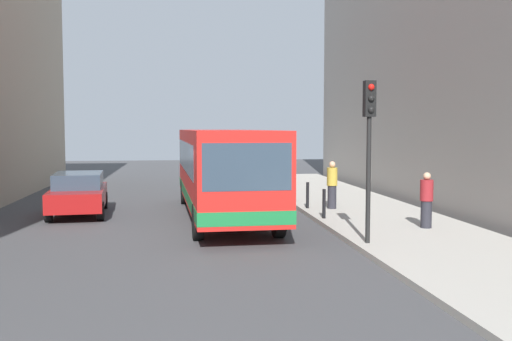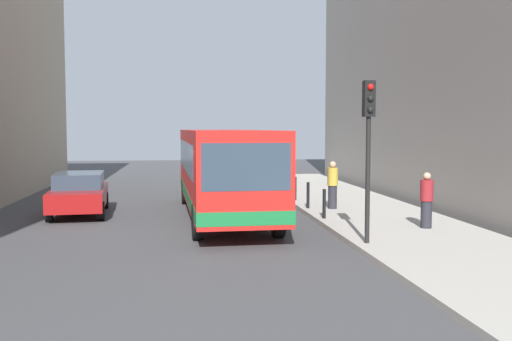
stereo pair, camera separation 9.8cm
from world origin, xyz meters
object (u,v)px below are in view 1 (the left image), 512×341
object	(u,v)px
bollard_far	(294,188)
pedestrian_near_signal	(426,200)
pedestrian_mid_sidewalk	(332,185)
bollard_near	(324,204)
car_beside_bus	(79,193)
traffic_light	(369,131)
bus	(222,167)
bollard_mid	(308,195)
bollard_farthest	(284,183)

from	to	relation	value
bollard_far	pedestrian_near_signal	distance (m)	7.48
pedestrian_mid_sidewalk	bollard_near	bearing A→B (deg)	75.36
car_beside_bus	bollard_near	world-z (taller)	car_beside_bus
pedestrian_near_signal	traffic_light	bearing A→B (deg)	-7.89
bollard_near	pedestrian_mid_sidewalk	xyz separation A→B (m)	(0.86, 2.23, 0.38)
traffic_light	pedestrian_near_signal	world-z (taller)	traffic_light
car_beside_bus	bollard_near	xyz separation A→B (m)	(8.18, -2.91, -0.16)
traffic_light	pedestrian_mid_sidewalk	bearing A→B (deg)	83.19
car_beside_bus	pedestrian_near_signal	size ratio (longest dim) A/B	2.78
bollard_near	pedestrian_mid_sidewalk	world-z (taller)	pedestrian_mid_sidewalk
traffic_light	bollard_far	bearing A→B (deg)	90.64
bollard_near	bollard_far	world-z (taller)	same
pedestrian_near_signal	bollard_far	bearing A→B (deg)	-117.25
pedestrian_mid_sidewalk	bus	bearing A→B (deg)	14.41
traffic_light	pedestrian_mid_sidewalk	size ratio (longest dim) A/B	2.38
traffic_light	bollard_mid	xyz separation A→B (m)	(-0.10, 6.56, -2.38)
bus	bollard_farthest	size ratio (longest dim) A/B	11.69
bollard_mid	car_beside_bus	bearing A→B (deg)	176.68
bollard_mid	pedestrian_near_signal	world-z (taller)	pedestrian_near_signal
bollard_near	bollard_farthest	distance (m)	7.31
bollard_near	pedestrian_near_signal	xyz separation A→B (m)	(2.52, -2.16, 0.34)
bollard_mid	bollard_far	distance (m)	2.44
bollard_mid	bollard_far	size ratio (longest dim) A/B	1.00
bollard_far	pedestrian_near_signal	size ratio (longest dim) A/B	0.58
car_beside_bus	pedestrian_mid_sidewalk	distance (m)	9.07
bollard_near	bollard_far	size ratio (longest dim) A/B	1.00
bollard_mid	pedestrian_near_signal	distance (m)	5.25
bollard_mid	pedestrian_near_signal	size ratio (longest dim) A/B	0.58
pedestrian_mid_sidewalk	bollard_mid	bearing A→B (deg)	-7.30
bollard_far	pedestrian_mid_sidewalk	size ratio (longest dim) A/B	0.55
car_beside_bus	traffic_light	bearing A→B (deg)	135.07
bollard_farthest	pedestrian_near_signal	world-z (taller)	pedestrian_near_signal
traffic_light	pedestrian_mid_sidewalk	xyz separation A→B (m)	(0.76, 6.35, -2.00)
car_beside_bus	pedestrian_mid_sidewalk	xyz separation A→B (m)	(9.04, -0.68, 0.23)
car_beside_bus	traffic_light	xyz separation A→B (m)	(8.28, -7.04, 2.22)
bus	bollard_mid	xyz separation A→B (m)	(3.16, 0.77, -1.10)
bus	traffic_light	distance (m)	6.77
bus	bollard_far	distance (m)	4.64
car_beside_bus	bollard_near	size ratio (longest dim) A/B	4.77
bollard_far	pedestrian_mid_sidewalk	distance (m)	2.81
traffic_light	bollard_near	xyz separation A→B (m)	(-0.10, 4.13, -2.38)
bollard_mid	pedestrian_mid_sidewalk	size ratio (longest dim) A/B	0.55
bollard_farthest	pedestrian_mid_sidewalk	size ratio (longest dim) A/B	0.55
bus	bollard_mid	size ratio (longest dim) A/B	11.69
bus	bollard_near	bearing A→B (deg)	150.20
bus	pedestrian_near_signal	bearing A→B (deg)	144.04
pedestrian_mid_sidewalk	bollard_farthest	bearing A→B (deg)	-73.98
bollard_far	pedestrian_near_signal	bearing A→B (deg)	-70.27
bus	pedestrian_mid_sidewalk	bearing A→B (deg)	-174.07
bus	pedestrian_near_signal	xyz separation A→B (m)	(5.69, -3.82, -0.77)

